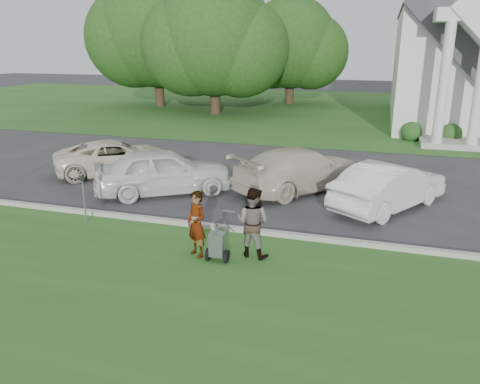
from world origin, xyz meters
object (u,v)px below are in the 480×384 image
at_px(striping_cart, 217,245).
at_px(person_left, 196,225).
at_px(tree_left, 214,42).
at_px(car_b, 164,171).
at_px(church, 474,28).
at_px(tree_back, 291,47).
at_px(car_d, 389,186).
at_px(person_right, 253,223).
at_px(car_c, 301,169).
at_px(tree_far, 157,35).
at_px(car_a, 116,157).
at_px(parking_meter_near, 83,192).

height_order(striping_cart, person_left, person_left).
bearing_deg(tree_left, car_b, -75.58).
xyz_separation_m(church, tree_back, (-13.01, 6.87, -1.21)).
bearing_deg(person_left, car_d, 80.40).
bearing_deg(person_right, person_left, 27.85).
xyz_separation_m(person_left, car_c, (1.48, 6.22, -0.07)).
height_order(person_right, car_d, person_right).
relative_size(tree_left, person_right, 6.10).
bearing_deg(car_c, tree_left, -22.71).
relative_size(tree_far, person_right, 6.68).
relative_size(tree_back, car_a, 2.02).
bearing_deg(person_right, car_c, -81.06).
bearing_deg(tree_left, car_d, -55.82).
distance_m(church, car_b, 23.89).
height_order(tree_left, car_a, tree_left).
relative_size(tree_back, parking_meter_near, 6.49).
bearing_deg(tree_far, car_b, -63.56).
bearing_deg(car_c, parking_meter_near, 81.71).
xyz_separation_m(striping_cart, car_d, (3.90, 5.19, 0.31)).
height_order(person_left, car_b, person_left).
relative_size(parking_meter_near, car_c, 0.28).
bearing_deg(car_a, church, -79.11).
height_order(person_right, car_b, person_right).
bearing_deg(person_right, car_a, -28.26).
distance_m(tree_left, car_a, 17.55).
bearing_deg(parking_meter_near, car_d, 24.97).
distance_m(tree_left, parking_meter_near, 22.78).
distance_m(tree_left, car_d, 22.35).
relative_size(church, tree_left, 2.27).
bearing_deg(parking_meter_near, church, 60.49).
relative_size(tree_back, person_left, 5.80).
height_order(person_right, parking_meter_near, person_right).
relative_size(church, car_c, 4.63).
distance_m(tree_left, person_left, 24.85).
xyz_separation_m(tree_far, parking_meter_near, (9.89, -25.06, -4.76)).
bearing_deg(car_c, car_d, -162.73).
distance_m(tree_back, car_d, 27.71).
distance_m(tree_back, car_b, 27.08).
bearing_deg(car_a, car_d, -135.80).
height_order(car_b, car_c, car_b).
xyz_separation_m(tree_far, car_b, (10.83, -21.78, -4.89)).
height_order(person_left, car_a, person_left).
bearing_deg(tree_left, parking_meter_near, -80.00).
bearing_deg(tree_left, church, 3.79).
height_order(tree_left, person_left, tree_left).
distance_m(parking_meter_near, car_a, 5.58).
bearing_deg(tree_far, car_a, -68.50).
height_order(parking_meter_near, car_c, car_c).
height_order(tree_back, car_b, tree_back).
relative_size(car_a, car_d, 1.07).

